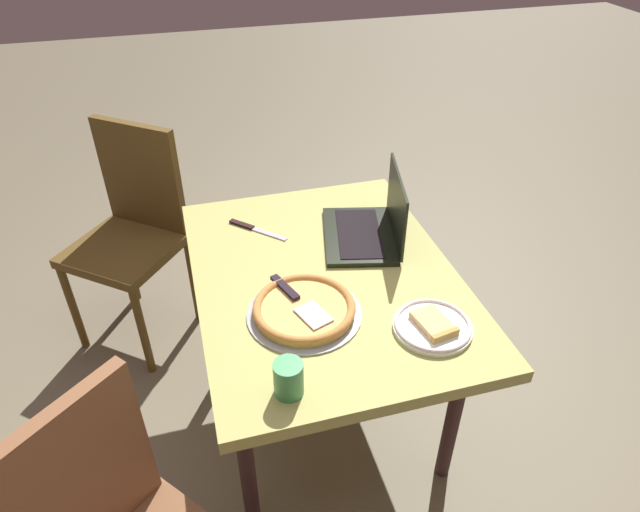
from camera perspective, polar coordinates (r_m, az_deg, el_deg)
name	(u,v)px	position (r m, az deg, el deg)	size (l,w,h in m)	color
ground_plane	(324,416)	(2.30, 0.44, -16.03)	(12.00, 12.00, 0.00)	#6C644C
dining_table	(325,292)	(1.84, 0.53, -3.66)	(1.09, 0.82, 0.72)	tan
laptop	(371,226)	(1.94, 5.22, 3.10)	(0.40, 0.32, 0.24)	black
pizza_plate	(433,326)	(1.62, 11.43, -6.98)	(0.22, 0.22, 0.04)	white
pizza_tray	(304,309)	(1.63, -1.63, -5.43)	(0.34, 0.34, 0.04)	#9BA1A6
table_knife	(252,228)	(2.01, -6.94, 2.84)	(0.18, 0.18, 0.01)	silver
drink_cup	(289,378)	(1.41, -3.23, -12.32)	(0.08, 0.08, 0.10)	#42985A
chair_near	(133,225)	(2.47, -18.55, 3.03)	(0.57, 0.57, 0.95)	#543E19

